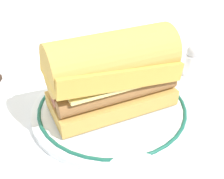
{
  "coord_description": "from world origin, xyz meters",
  "views": [
    {
      "loc": [
        -0.25,
        -0.27,
        0.3
      ],
      "look_at": [
        -0.01,
        0.02,
        0.04
      ],
      "focal_mm": 44.88,
      "sensor_mm": 36.0,
      "label": 1
    }
  ],
  "objects_px": {
    "sausage_sandwich": "(112,72)",
    "salt_shaker": "(192,61)",
    "plate": "(112,108)",
    "butter_knife": "(5,80)"
  },
  "relations": [
    {
      "from": "sausage_sandwich",
      "to": "salt_shaker",
      "type": "bearing_deg",
      "value": 12.13
    },
    {
      "from": "plate",
      "to": "salt_shaker",
      "type": "distance_m",
      "value": 0.2
    },
    {
      "from": "plate",
      "to": "butter_knife",
      "type": "bearing_deg",
      "value": 116.38
    },
    {
      "from": "sausage_sandwich",
      "to": "butter_knife",
      "type": "relative_size",
      "value": 1.69
    },
    {
      "from": "plate",
      "to": "sausage_sandwich",
      "type": "height_order",
      "value": "sausage_sandwich"
    },
    {
      "from": "plate",
      "to": "butter_knife",
      "type": "height_order",
      "value": "plate"
    },
    {
      "from": "plate",
      "to": "butter_knife",
      "type": "xyz_separation_m",
      "value": [
        -0.1,
        0.21,
        -0.0
      ]
    },
    {
      "from": "salt_shaker",
      "to": "butter_knife",
      "type": "distance_m",
      "value": 0.38
    },
    {
      "from": "sausage_sandwich",
      "to": "salt_shaker",
      "type": "height_order",
      "value": "sausage_sandwich"
    },
    {
      "from": "sausage_sandwich",
      "to": "plate",
      "type": "bearing_deg",
      "value": 59.07
    }
  ]
}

